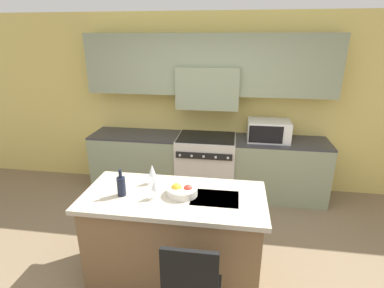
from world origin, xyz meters
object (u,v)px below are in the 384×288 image
(microwave, at_px, (268,130))
(wine_bottle, at_px, (121,186))
(range_stove, at_px, (206,165))
(wine_glass_near, at_px, (155,185))
(fruit_bowl, at_px, (182,191))
(wine_glass_far, at_px, (152,171))

(microwave, xyz_separation_m, wine_bottle, (-1.51, -1.88, -0.03))
(range_stove, distance_m, wine_bottle, 2.04)
(range_stove, bearing_deg, microwave, 1.18)
(microwave, height_order, wine_bottle, microwave)
(range_stove, height_order, wine_glass_near, wine_glass_near)
(fruit_bowl, bearing_deg, wine_bottle, -170.39)
(wine_glass_far, bearing_deg, wine_glass_near, -70.15)
(microwave, bearing_deg, wine_glass_far, -128.91)
(range_stove, relative_size, wine_glass_near, 4.64)
(wine_glass_near, relative_size, wine_glass_far, 1.00)
(wine_bottle, relative_size, wine_glass_near, 1.30)
(wine_glass_near, xyz_separation_m, wine_glass_far, (-0.11, 0.29, 0.00))
(microwave, distance_m, wine_glass_far, 2.06)
(microwave, xyz_separation_m, fruit_bowl, (-0.95, -1.79, -0.09))
(range_stove, distance_m, wine_glass_near, 1.99)
(wine_bottle, height_order, fruit_bowl, wine_bottle)
(microwave, relative_size, wine_glass_near, 2.96)
(wine_glass_near, xyz_separation_m, fruit_bowl, (0.23, 0.10, -0.10))
(microwave, distance_m, fruit_bowl, 2.03)
(wine_glass_far, height_order, fruit_bowl, wine_glass_far)
(microwave, relative_size, wine_glass_far, 2.96)
(wine_glass_far, bearing_deg, microwave, 51.09)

